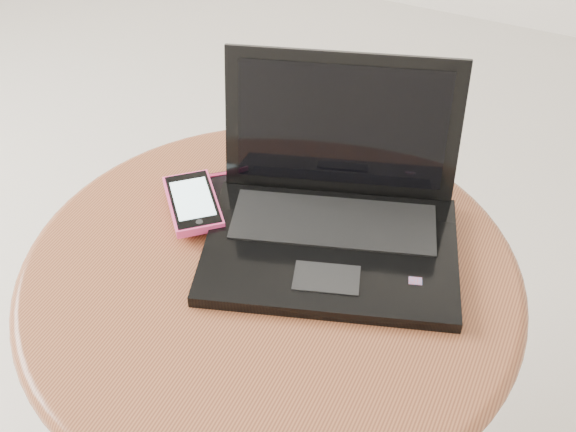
% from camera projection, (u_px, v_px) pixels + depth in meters
% --- Properties ---
extents(table, '(0.67, 0.67, 0.53)m').
position_uv_depth(table, '(271.00, 322.00, 1.03)').
color(table, '#5F2813').
rests_on(table, ground).
extents(laptop, '(0.40, 0.36, 0.22)m').
position_uv_depth(laptop, '(334.00, 213.00, 0.97)').
color(laptop, black).
rests_on(laptop, table).
extents(phone_black, '(0.13, 0.13, 0.01)m').
position_uv_depth(phone_black, '(222.00, 201.00, 1.05)').
color(phone_black, black).
rests_on(phone_black, table).
extents(phone_pink, '(0.13, 0.14, 0.02)m').
position_uv_depth(phone_pink, '(193.00, 202.00, 1.02)').
color(phone_pink, '#F94086').
rests_on(phone_pink, phone_black).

